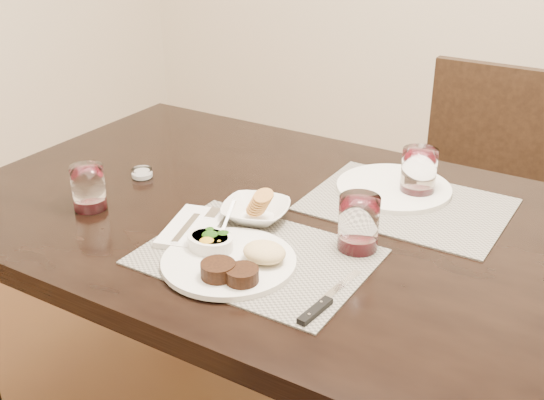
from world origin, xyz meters
The scene contains 14 objects.
dining_table centered at (0.00, 0.00, 0.67)m, with size 2.00×1.00×0.75m.
chair_far centered at (0.00, 0.93, 0.50)m, with size 0.42×0.42×0.90m.
placemat_near centered at (-0.15, -0.21, 0.75)m, with size 0.46×0.34×0.00m, color slate.
placemat_far centered at (0.02, 0.19, 0.75)m, with size 0.46×0.34×0.00m, color slate.
dinner_plate centered at (-0.17, -0.27, 0.77)m, with size 0.27×0.27×0.05m.
napkin_fork centered at (-0.33, -0.19, 0.76)m, with size 0.16×0.21×0.02m.
steak_knife centered at (0.05, -0.30, 0.76)m, with size 0.03×0.22×0.01m.
cracker_bowl centered at (-0.24, -0.07, 0.77)m, with size 0.19×0.19×0.07m.
sauce_ramekin centered at (-0.24, -0.25, 0.78)m, with size 0.10×0.15×0.08m.
wine_glass_near centered at (0.01, -0.07, 0.81)m, with size 0.09×0.09×0.12m.
far_plate centered at (-0.03, 0.24, 0.76)m, with size 0.28×0.28×0.01m, color silver.
wine_glass_far centered at (0.02, 0.25, 0.81)m, with size 0.09×0.09×0.12m.
wine_glass_side centered at (-0.61, -0.22, 0.80)m, with size 0.08×0.08×0.11m.
salt_cellar centered at (-0.63, -0.02, 0.76)m, with size 0.05×0.05×0.02m.
Camera 1 is at (0.51, -1.23, 1.47)m, focal length 45.00 mm.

